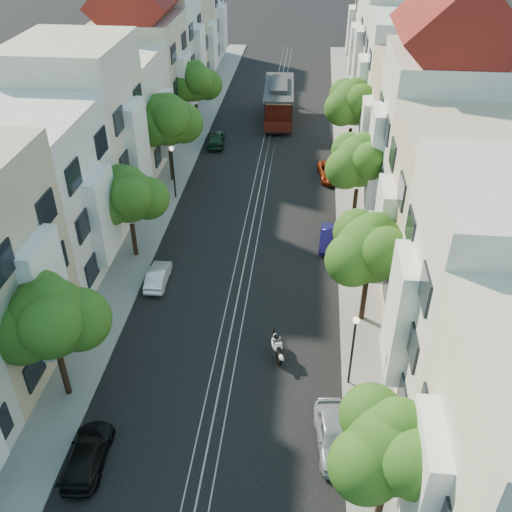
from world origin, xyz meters
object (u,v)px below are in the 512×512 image
(lamp_east, at_px, (354,341))
(parked_car_e_mid, at_px, (329,238))
(tree_e_a, at_px, (394,448))
(tree_e_b, at_px, (372,250))
(tree_w_a, at_px, (51,320))
(tree_w_c, at_px, (168,121))
(tree_w_b, at_px, (129,197))
(tree_w_d, at_px, (195,83))
(lamp_west, at_px, (173,165))
(parked_car_e_near, at_px, (334,435))
(parked_car_e_far, at_px, (330,172))
(parked_car_w_mid, at_px, (158,276))
(parked_car_w_near, at_px, (87,455))
(sportbike_rider, at_px, (276,345))
(parked_car_w_far, at_px, (216,138))
(cable_car, at_px, (279,100))
(tree_e_d, at_px, (354,103))
(tree_e_c, at_px, (360,162))

(lamp_east, xyz_separation_m, parked_car_e_mid, (-0.91, 12.55, -2.30))
(tree_e_a, relative_size, tree_e_b, 0.94)
(tree_w_a, relative_size, tree_w_c, 0.94)
(tree_w_c, height_order, lamp_east, tree_w_c)
(tree_w_a, relative_size, tree_w_b, 1.07)
(tree_e_b, xyz_separation_m, tree_w_d, (-14.40, 27.00, -0.13))
(tree_w_b, bearing_deg, tree_w_a, -90.00)
(tree_w_a, xyz_separation_m, lamp_west, (0.84, 20.02, -1.89))
(tree_w_d, xyz_separation_m, parked_car_e_near, (12.67, -35.69, -3.94))
(tree_w_a, bearing_deg, parked_car_e_far, 62.75)
(parked_car_w_mid, bearing_deg, tree_w_d, -86.82)
(tree_w_a, height_order, parked_car_w_near, tree_w_a)
(tree_e_b, xyz_separation_m, lamp_west, (-13.56, 13.02, -1.89))
(lamp_west, distance_m, parked_car_e_mid, 13.11)
(lamp_west, distance_m, parked_car_e_far, 13.01)
(tree_w_c, xyz_separation_m, parked_car_w_near, (2.22, -26.65, -4.51))
(parked_car_e_near, bearing_deg, parked_car_w_near, -176.39)
(sportbike_rider, bearing_deg, parked_car_w_near, -154.88)
(parked_car_w_far, bearing_deg, parked_car_e_near, 101.56)
(sportbike_rider, xyz_separation_m, parked_car_e_mid, (2.77, 10.94, -0.20))
(cable_car, bearing_deg, parked_car_w_far, -130.25)
(tree_w_a, bearing_deg, lamp_east, 8.57)
(tree_e_d, bearing_deg, tree_e_c, -90.00)
(parked_car_e_near, bearing_deg, tree_w_b, 125.77)
(cable_car, height_order, parked_car_e_near, cable_car)
(tree_e_a, relative_size, parked_car_e_near, 1.62)
(tree_e_a, height_order, sportbike_rider, tree_e_a)
(parked_car_w_mid, bearing_deg, cable_car, -102.81)
(tree_e_d, height_order, lamp_west, tree_e_d)
(tree_w_b, relative_size, parked_car_w_near, 1.63)
(tree_e_d, height_order, tree_w_a, tree_e_d)
(tree_e_d, height_order, parked_car_w_mid, tree_e_d)
(tree_e_b, xyz_separation_m, parked_car_w_mid, (-12.28, 2.25, -4.20))
(parked_car_w_mid, bearing_deg, tree_e_c, -146.26)
(parked_car_w_near, bearing_deg, tree_w_b, -84.97)
(tree_e_d, distance_m, tree_w_a, 32.38)
(tree_e_c, relative_size, lamp_west, 1.57)
(lamp_west, xyz_separation_m, parked_car_w_mid, (1.28, -10.77, -2.32))
(sportbike_rider, height_order, parked_car_w_near, sportbike_rider)
(tree_w_b, bearing_deg, tree_e_c, 22.62)
(lamp_east, relative_size, parked_car_w_far, 1.07)
(parked_car_e_mid, bearing_deg, parked_car_w_mid, -149.70)
(tree_e_b, height_order, lamp_east, tree_e_b)
(parked_car_e_mid, bearing_deg, tree_e_a, -81.29)
(tree_w_b, bearing_deg, parked_car_w_far, 82.84)
(parked_car_w_far, bearing_deg, tree_e_d, 166.68)
(tree_w_b, bearing_deg, lamp_east, -36.58)
(tree_w_a, bearing_deg, tree_w_b, 90.00)
(tree_e_a, distance_m, tree_w_c, 31.49)
(tree_w_c, distance_m, parked_car_w_far, 9.00)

